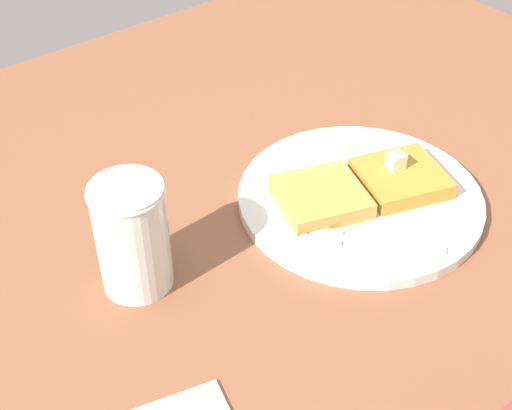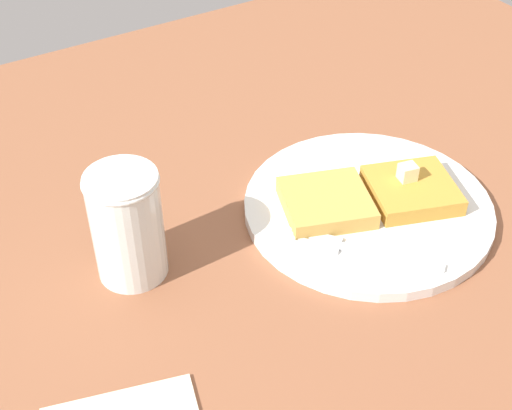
# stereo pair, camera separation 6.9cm
# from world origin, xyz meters

# --- Properties ---
(table_surface) EXTENTS (1.01, 1.01, 0.03)m
(table_surface) POSITION_xyz_m (0.00, 0.00, 0.01)
(table_surface) COLOR brown
(table_surface) RESTS_ON ground
(plate) EXTENTS (0.26, 0.26, 0.01)m
(plate) POSITION_xyz_m (0.01, 0.01, 0.04)
(plate) COLOR silver
(plate) RESTS_ON table_surface
(toast_slice_left) EXTENTS (0.11, 0.11, 0.02)m
(toast_slice_left) POSITION_xyz_m (-0.03, 0.03, 0.05)
(toast_slice_left) COLOR #BA8631
(toast_slice_left) RESTS_ON plate
(toast_slice_middle) EXTENTS (0.11, 0.11, 0.02)m
(toast_slice_middle) POSITION_xyz_m (0.06, -0.00, 0.05)
(toast_slice_middle) COLOR gold
(toast_slice_middle) RESTS_ON plate
(butter_pat_primary) EXTENTS (0.02, 0.02, 0.02)m
(butter_pat_primary) POSITION_xyz_m (-0.03, 0.02, 0.07)
(butter_pat_primary) COLOR beige
(butter_pat_primary) RESTS_ON toast_slice_left
(fork) EXTENTS (0.11, 0.13, 0.00)m
(fork) POSITION_xyz_m (0.07, 0.06, 0.04)
(fork) COLOR silver
(fork) RESTS_ON plate
(syrup_jar) EXTENTS (0.07, 0.07, 0.11)m
(syrup_jar) POSITION_xyz_m (0.26, -0.03, 0.08)
(syrup_jar) COLOR #492007
(syrup_jar) RESTS_ON table_surface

